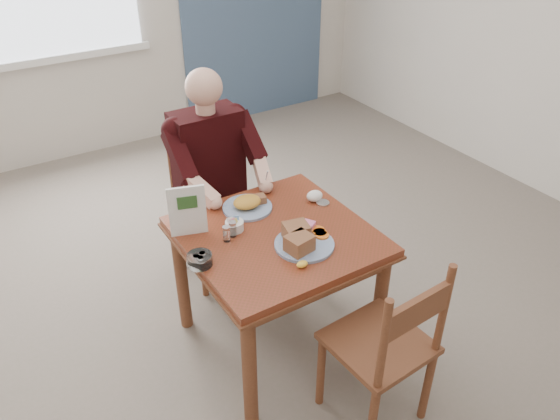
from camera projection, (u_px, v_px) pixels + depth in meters
floor at (277, 339)px, 3.15m from camera, size 6.00×6.00×0.00m
lemon_wedge at (302, 264)px, 2.51m from camera, size 0.07×0.05×0.03m
napkin at (315, 196)px, 2.99m from camera, size 0.11×0.10×0.06m
metal_dish at (323, 203)px, 2.98m from camera, size 0.08×0.08×0.01m
table at (277, 250)px, 2.81m from camera, size 0.92×0.92×0.75m
chair_far at (211, 207)px, 3.46m from camera, size 0.42×0.42×0.95m
chair_near at (386, 347)px, 2.46m from camera, size 0.44×0.44×0.95m
diner at (214, 166)px, 3.22m from camera, size 0.53×0.56×1.39m
near_plate at (301, 240)px, 2.64m from camera, size 0.31×0.30×0.10m
far_plate at (248, 204)px, 2.93m from camera, size 0.32×0.32×0.07m
caddy at (234, 226)px, 2.76m from camera, size 0.10×0.10×0.07m
shakers at (230, 231)px, 2.68m from camera, size 0.09×0.07×0.08m
creamer at (200, 260)px, 2.52m from camera, size 0.13×0.13×0.05m
menu at (187, 211)px, 2.67m from camera, size 0.18×0.07×0.27m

